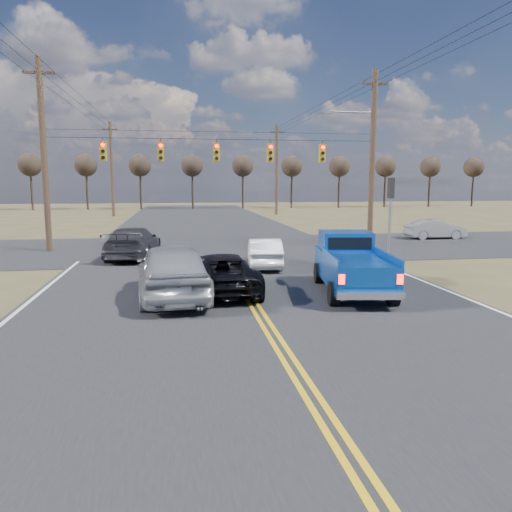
{
  "coord_description": "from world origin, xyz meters",
  "views": [
    {
      "loc": [
        -2.23,
        -9.85,
        3.69
      ],
      "look_at": [
        0.08,
        4.68,
        1.5
      ],
      "focal_mm": 35.0,
      "sensor_mm": 36.0,
      "label": 1
    }
  ],
  "objects": [
    {
      "name": "signal_gantry",
      "position": [
        0.5,
        17.79,
        5.06
      ],
      "size": [
        19.6,
        4.83,
        10.0
      ],
      "color": "#473323",
      "rests_on": "ground"
    },
    {
      "name": "cross_car_east_near",
      "position": [
        14.4,
        20.3,
        0.64
      ],
      "size": [
        1.36,
        3.86,
        1.27
      ],
      "primitive_type": "imported",
      "rotation": [
        0.0,
        0.0,
        1.57
      ],
      "color": "gray",
      "rests_on": "ground"
    },
    {
      "name": "pickup_truck",
      "position": [
        3.52,
        5.91,
        0.94
      ],
      "size": [
        2.67,
        5.4,
        1.94
      ],
      "rotation": [
        0.0,
        0.0,
        -0.15
      ],
      "color": "black",
      "rests_on": "ground"
    },
    {
      "name": "white_car_queue",
      "position": [
        1.5,
        11.29,
        0.64
      ],
      "size": [
        1.77,
        4.0,
        1.28
      ],
      "primitive_type": "imported",
      "rotation": [
        0.0,
        0.0,
        3.03
      ],
      "color": "silver",
      "rests_on": "ground"
    },
    {
      "name": "black_suv",
      "position": [
        -0.8,
        6.57,
        0.67
      ],
      "size": [
        2.32,
        4.85,
        1.33
      ],
      "primitive_type": "imported",
      "rotation": [
        0.0,
        0.0,
        3.16
      ],
      "color": "black",
      "rests_on": "ground"
    },
    {
      "name": "ground",
      "position": [
        0.0,
        0.0,
        0.0
      ],
      "size": [
        160.0,
        160.0,
        0.0
      ],
      "primitive_type": "plane",
      "color": "brown",
      "rests_on": "ground"
    },
    {
      "name": "silver_suv",
      "position": [
        -2.4,
        5.93,
        0.92
      ],
      "size": [
        2.56,
        5.52,
        1.83
      ],
      "primitive_type": "imported",
      "rotation": [
        0.0,
        0.0,
        3.22
      ],
      "color": "#96999D",
      "rests_on": "ground"
    },
    {
      "name": "utility_poles",
      "position": [
        0.0,
        17.0,
        5.23
      ],
      "size": [
        19.6,
        58.32,
        10.0
      ],
      "color": "#473323",
      "rests_on": "ground"
    },
    {
      "name": "road_cross",
      "position": [
        0.0,
        18.0,
        0.0
      ],
      "size": [
        120.0,
        12.0,
        0.02
      ],
      "primitive_type": "cube",
      "color": "#28282B",
      "rests_on": "ground"
    },
    {
      "name": "dgrey_car_queue",
      "position": [
        -4.38,
        14.91,
        0.76
      ],
      "size": [
        2.7,
        5.44,
        1.52
      ],
      "primitive_type": "imported",
      "rotation": [
        0.0,
        0.0,
        3.03
      ],
      "color": "#323237",
      "rests_on": "ground"
    },
    {
      "name": "road_main",
      "position": [
        0.0,
        10.0,
        0.0
      ],
      "size": [
        14.0,
        120.0,
        0.02
      ],
      "primitive_type": "cube",
      "color": "#28282B",
      "rests_on": "ground"
    },
    {
      "name": "treeline",
      "position": [
        0.0,
        26.96,
        5.7
      ],
      "size": [
        87.0,
        117.8,
        7.4
      ],
      "color": "#33261C",
      "rests_on": "ground"
    }
  ]
}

